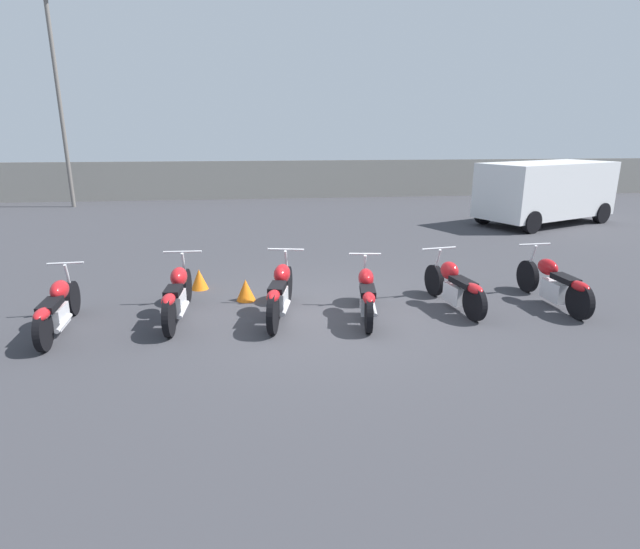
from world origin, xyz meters
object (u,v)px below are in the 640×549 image
object	(u,v)px
motorcycle_slot_0	(57,308)
motorcycle_slot_3	(367,294)
light_pole_left	(57,85)
motorcycle_slot_5	(554,283)
motorcycle_slot_1	(178,294)
motorcycle_slot_4	(455,286)
motorcycle_slot_2	(280,292)
traffic_cone_far	(199,279)
parked_van	(546,190)
traffic_cone_near	(246,290)

from	to	relation	value
motorcycle_slot_0	motorcycle_slot_3	world-z (taller)	motorcycle_slot_3
light_pole_left	motorcycle_slot_5	size ratio (longest dim) A/B	3.79
light_pole_left	motorcycle_slot_1	xyz separation A→B (m)	(6.32, -13.76, -4.35)
light_pole_left	motorcycle_slot_4	bearing A→B (deg)	-51.10
light_pole_left	motorcycle_slot_2	world-z (taller)	light_pole_left
motorcycle_slot_3	motorcycle_slot_5	xyz separation A→B (m)	(3.48, 0.20, -0.00)
light_pole_left	motorcycle_slot_5	bearing A→B (deg)	-46.95
motorcycle_slot_0	traffic_cone_far	size ratio (longest dim) A/B	5.13
motorcycle_slot_1	motorcycle_slot_4	xyz separation A→B (m)	(4.80, -0.03, -0.02)
motorcycle_slot_5	parked_van	distance (m)	9.04
motorcycle_slot_1	traffic_cone_near	distance (m)	1.39
light_pole_left	parked_van	xyz separation A→B (m)	(17.32, -5.99, -3.63)
motorcycle_slot_5	traffic_cone_far	bearing A→B (deg)	161.58
light_pole_left	traffic_cone_near	distance (m)	15.60
motorcycle_slot_0	traffic_cone_far	world-z (taller)	motorcycle_slot_0
motorcycle_slot_4	traffic_cone_near	distance (m)	3.81
motorcycle_slot_3	motorcycle_slot_5	distance (m)	3.49
motorcycle_slot_3	parked_van	size ratio (longest dim) A/B	0.38
motorcycle_slot_1	motorcycle_slot_2	world-z (taller)	motorcycle_slot_2
traffic_cone_far	motorcycle_slot_5	bearing A→B (deg)	-15.06
motorcycle_slot_1	motorcycle_slot_4	world-z (taller)	motorcycle_slot_1
motorcycle_slot_3	motorcycle_slot_0	bearing A→B (deg)	-170.78
motorcycle_slot_1	traffic_cone_far	xyz separation A→B (m)	(0.16, 1.63, -0.23)
motorcycle_slot_5	motorcycle_slot_1	bearing A→B (deg)	175.72
motorcycle_slot_3	motorcycle_slot_4	distance (m)	1.68
motorcycle_slot_3	traffic_cone_far	size ratio (longest dim) A/B	4.85
motorcycle_slot_2	parked_van	distance (m)	12.20
traffic_cone_near	traffic_cone_far	xyz separation A→B (m)	(-0.94, 0.81, 0.00)
motorcycle_slot_0	motorcycle_slot_3	xyz separation A→B (m)	(4.92, 0.07, 0.01)
motorcycle_slot_4	motorcycle_slot_5	bearing A→B (deg)	-11.71
motorcycle_slot_0	traffic_cone_near	size ratio (longest dim) A/B	5.17
light_pole_left	motorcycle_slot_4	xyz separation A→B (m)	(11.12, -13.79, -4.37)
motorcycle_slot_0	motorcycle_slot_4	xyz separation A→B (m)	(6.57, 0.35, 0.00)
motorcycle_slot_1	motorcycle_slot_2	distance (m)	1.71
motorcycle_slot_2	traffic_cone_far	distance (m)	2.35
motorcycle_slot_1	motorcycle_slot_2	bearing A→B (deg)	-2.09
light_pole_left	traffic_cone_far	bearing A→B (deg)	-61.86
motorcycle_slot_2	motorcycle_slot_5	bearing A→B (deg)	11.57
motorcycle_slot_0	motorcycle_slot_2	xyz separation A→B (m)	(3.48, 0.26, 0.04)
motorcycle_slot_1	parked_van	distance (m)	13.48
motorcycle_slot_3	motorcycle_slot_4	bearing A→B (deg)	18.16
motorcycle_slot_2	traffic_cone_far	world-z (taller)	motorcycle_slot_2
motorcycle_slot_1	motorcycle_slot_3	distance (m)	3.16
parked_van	motorcycle_slot_3	bearing A→B (deg)	-67.05
motorcycle_slot_0	motorcycle_slot_1	xyz separation A→B (m)	(1.77, 0.38, 0.02)
motorcycle_slot_3	motorcycle_slot_4	xyz separation A→B (m)	(1.66, 0.28, -0.01)
motorcycle_slot_4	parked_van	xyz separation A→B (m)	(6.19, 7.80, 0.74)
motorcycle_slot_3	motorcycle_slot_1	bearing A→B (deg)	-177.18
parked_van	traffic_cone_near	distance (m)	12.13
motorcycle_slot_3	motorcycle_slot_5	size ratio (longest dim) A/B	0.92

